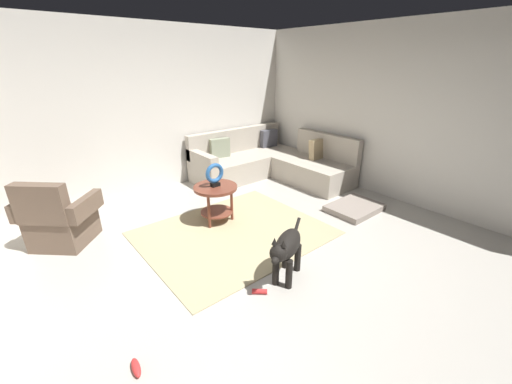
{
  "coord_description": "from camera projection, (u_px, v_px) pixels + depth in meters",
  "views": [
    {
      "loc": [
        -1.96,
        -2.29,
        2.12
      ],
      "look_at": [
        0.45,
        0.6,
        0.55
      ],
      "focal_mm": 22.04,
      "sensor_mm": 36.0,
      "label": 1
    }
  ],
  "objects": [
    {
      "name": "torus_sculpture",
      "position": [
        215.0,
        174.0,
        4.23
      ],
      "size": [
        0.28,
        0.08,
        0.33
      ],
      "color": "black",
      "rests_on": "side_table"
    },
    {
      "name": "ground_plane",
      "position": [
        259.0,
        265.0,
        3.62
      ],
      "size": [
        6.0,
        6.0,
        0.1
      ],
      "primitive_type": "cube",
      "color": "#B7B2A8"
    },
    {
      "name": "side_table",
      "position": [
        216.0,
        194.0,
        4.34
      ],
      "size": [
        0.6,
        0.6,
        0.54
      ],
      "color": "brown",
      "rests_on": "ground_plane"
    },
    {
      "name": "area_rug",
      "position": [
        234.0,
        233.0,
        4.18
      ],
      "size": [
        2.3,
        1.9,
        0.01
      ],
      "primitive_type": "cube",
      "color": "tan",
      "rests_on": "ground_plane"
    },
    {
      "name": "dog",
      "position": [
        287.0,
        248.0,
        3.17
      ],
      "size": [
        0.78,
        0.45,
        0.63
      ],
      "rotation": [
        0.0,
        0.0,
        2.05
      ],
      "color": "black",
      "rests_on": "ground_plane"
    },
    {
      "name": "dog_toy_rope",
      "position": [
        260.0,
        291.0,
        3.09
      ],
      "size": [
        0.14,
        0.14,
        0.05
      ],
      "primitive_type": "cylinder",
      "rotation": [
        0.0,
        1.57,
        2.4
      ],
      "color": "red",
      "rests_on": "ground_plane"
    },
    {
      "name": "sectional_couch",
      "position": [
        270.0,
        163.0,
        6.09
      ],
      "size": [
        2.2,
        2.25,
        0.88
      ],
      "color": "#B2A899",
      "rests_on": "ground_plane"
    },
    {
      "name": "dog_toy_bone",
      "position": [
        136.0,
        368.0,
        2.32
      ],
      "size": [
        0.08,
        0.19,
        0.06
      ],
      "primitive_type": "ellipsoid",
      "rotation": [
        0.0,
        0.0,
        1.43
      ],
      "color": "red",
      "rests_on": "ground_plane"
    },
    {
      "name": "wall_back",
      "position": [
        144.0,
        112.0,
        5.16
      ],
      "size": [
        6.0,
        0.12,
        2.7
      ],
      "primitive_type": "cube",
      "color": "silver",
      "rests_on": "ground_plane"
    },
    {
      "name": "dog_bed_mat",
      "position": [
        354.0,
        208.0,
        4.81
      ],
      "size": [
        0.8,
        0.6,
        0.09
      ],
      "primitive_type": "cube",
      "color": "gray",
      "rests_on": "ground_plane"
    },
    {
      "name": "wall_right",
      "position": [
        406.0,
        115.0,
        4.81
      ],
      "size": [
        0.12,
        6.0,
        2.7
      ],
      "primitive_type": "cube",
      "color": "silver",
      "rests_on": "ground_plane"
    },
    {
      "name": "armchair",
      "position": [
        59.0,
        221.0,
        3.82
      ],
      "size": [
        0.99,
        0.98,
        0.88
      ],
      "rotation": [
        0.0,
        0.0,
        -0.75
      ],
      "color": "brown",
      "rests_on": "ground_plane"
    }
  ]
}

